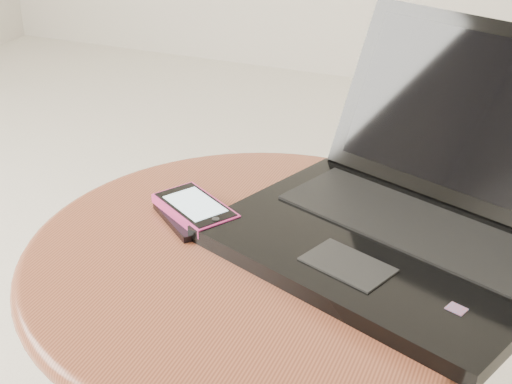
% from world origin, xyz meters
% --- Properties ---
extents(table, '(0.60, 0.60, 0.48)m').
position_xyz_m(table, '(0.06, -0.05, 0.38)').
color(table, brown).
rests_on(table, ground).
extents(laptop, '(0.51, 0.50, 0.24)m').
position_xyz_m(laptop, '(0.22, 0.05, 0.52)').
color(laptop, black).
rests_on(laptop, table).
extents(phone_black, '(0.12, 0.11, 0.01)m').
position_xyz_m(phone_black, '(-0.06, -0.02, 0.48)').
color(phone_black, black).
rests_on(phone_black, table).
extents(phone_pink, '(0.14, 0.12, 0.01)m').
position_xyz_m(phone_pink, '(-0.05, -0.01, 0.49)').
color(phone_pink, '#D92E80').
rests_on(phone_pink, phone_black).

